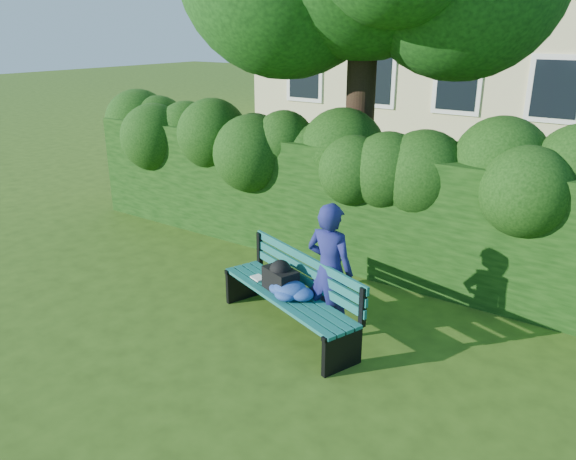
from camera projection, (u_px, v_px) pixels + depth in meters
The scene contains 4 objects.
ground at pixel (260, 314), 7.03m from camera, with size 80.00×80.00×0.00m, color #2F4A13.
hedge at pixel (349, 204), 8.41m from camera, with size 10.00×1.00×1.80m.
park_bench at pixel (289, 290), 6.54m from camera, with size 2.16×1.23×0.89m.
man_reading at pixel (330, 271), 6.34m from camera, with size 0.58×0.38×1.60m, color navy.
Camera 1 is at (3.89, -4.90, 3.39)m, focal length 35.00 mm.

